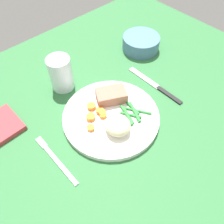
{
  "coord_description": "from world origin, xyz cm",
  "views": [
    {
      "loc": [
        -24.86,
        -30.08,
        52.71
      ],
      "look_at": [
        0.36,
        -2.76,
        4.6
      ],
      "focal_mm": 36.53,
      "sensor_mm": 36.0,
      "label": 1
    }
  ],
  "objects": [
    {
      "name": "salad_bowl",
      "position": [
        28.75,
        13.04,
        4.71
      ],
      "size": [
        12.84,
        12.84,
        4.8
      ],
      "color": "#4C7299",
      "rests_on": "dining_table"
    },
    {
      "name": "dining_table",
      "position": [
        0.0,
        0.0,
        1.0
      ],
      "size": [
        120.0,
        90.0,
        2.0
      ],
      "color": "#2D6B38",
      "rests_on": "ground"
    },
    {
      "name": "green_beans",
      "position": [
        4.43,
        -6.17,
        3.99
      ],
      "size": [
        7.26,
        8.14,
        0.88
      ],
      "color": "#2D8C38",
      "rests_on": "dinner_plate"
    },
    {
      "name": "fork",
      "position": [
        -18.22,
        -3.02,
        2.2
      ],
      "size": [
        1.44,
        16.6,
        0.4
      ],
      "rotation": [
        0.0,
        0.0,
        -0.04
      ],
      "color": "silver",
      "rests_on": "dining_table"
    },
    {
      "name": "water_glass",
      "position": [
        -2.34,
        16.24,
        6.42
      ],
      "size": [
        6.76,
        6.76,
        10.44
      ],
      "color": "silver",
      "rests_on": "dining_table"
    },
    {
      "name": "knife",
      "position": [
        18.42,
        -3.04,
        2.2
      ],
      "size": [
        1.7,
        20.5,
        0.64
      ],
      "rotation": [
        0.0,
        0.0,
        0.02
      ],
      "color": "black",
      "rests_on": "dining_table"
    },
    {
      "name": "carrot_slices",
      "position": [
        -3.25,
        -0.19,
        4.16
      ],
      "size": [
        7.32,
        7.46,
        1.18
      ],
      "color": "orange",
      "rests_on": "dinner_plate"
    },
    {
      "name": "mashed_potatoes",
      "position": [
        -1.99,
        -7.48,
        5.68
      ],
      "size": [
        6.36,
        6.53,
        4.16
      ],
      "primitive_type": "ellipsoid",
      "color": "beige",
      "rests_on": "dinner_plate"
    },
    {
      "name": "meat_portion",
      "position": [
        3.9,
        1.37,
        5.17
      ],
      "size": [
        9.79,
        8.57,
        3.14
      ],
      "primitive_type": "cube",
      "rotation": [
        0.0,
        0.0,
        -0.49
      ],
      "color": "#A86B56",
      "rests_on": "dinner_plate"
    },
    {
      "name": "dinner_plate",
      "position": [
        0.36,
        -2.76,
        2.8
      ],
      "size": [
        26.21,
        26.21,
        1.6
      ],
      "primitive_type": "cylinder",
      "color": "white",
      "rests_on": "dining_table"
    }
  ]
}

